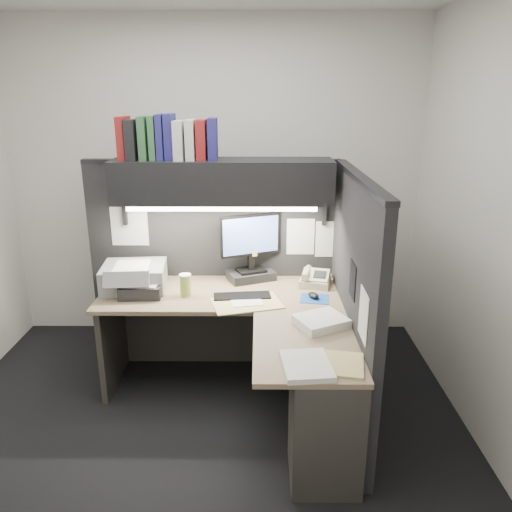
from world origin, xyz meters
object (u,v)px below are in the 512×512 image
monitor (251,254)px  telephone (315,279)px  overhead_shelf (223,181)px  printer (134,277)px  coffee_cup (185,286)px  notebook_stack (141,289)px  keyboard (242,296)px  desk (266,369)px

monitor → telephone: bearing=-34.9°
overhead_shelf → printer: (-0.65, -0.11, -0.68)m
coffee_cup → notebook_stack: bearing=179.4°
coffee_cup → monitor: bearing=34.7°
printer → notebook_stack: printer is taller
keyboard → printer: 0.81m
desk → coffee_cup: bearing=138.1°
keyboard → coffee_cup: coffee_cup is taller
overhead_shelf → telephone: 0.99m
overhead_shelf → keyboard: (0.14, -0.29, -0.76)m
overhead_shelf → coffee_cup: overhead_shelf is taller
keyboard → overhead_shelf: bearing=110.1°
coffee_cup → notebook_stack: (-0.31, 0.00, -0.03)m
overhead_shelf → keyboard: bearing=-64.0°
monitor → coffee_cup: (-0.46, -0.32, -0.13)m
keyboard → printer: size_ratio=0.89×
desk → telephone: telephone is taller
keyboard → coffee_cup: (-0.40, 0.04, 0.06)m
keyboard → printer: printer is taller
telephone → desk: bearing=-104.0°
overhead_shelf → monitor: 0.60m
monitor → coffee_cup: size_ratio=3.48×
coffee_cup → keyboard: bearing=-5.5°
desk → monitor: (-0.10, 0.82, 0.49)m
notebook_stack → overhead_shelf: bearing=23.3°
telephone → coffee_cup: coffee_cup is taller
desk → monitor: size_ratio=3.32×
overhead_shelf → keyboard: size_ratio=3.91×
keyboard → telephone: 0.59m
monitor → keyboard: (-0.06, -0.35, -0.19)m
overhead_shelf → coffee_cup: 0.78m
overhead_shelf → telephone: (0.68, -0.04, -0.73)m
keyboard → telephone: bearing=18.9°
monitor → notebook_stack: bearing=179.8°
telephone → coffee_cup: bearing=-153.5°
coffee_cup → printer: 0.41m
desk → printer: printer is taller
monitor → overhead_shelf: bearing=176.2°
coffee_cup → printer: printer is taller
printer → keyboard: bearing=-17.6°
coffee_cup → notebook_stack: 0.31m
desk → monitor: monitor is taller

